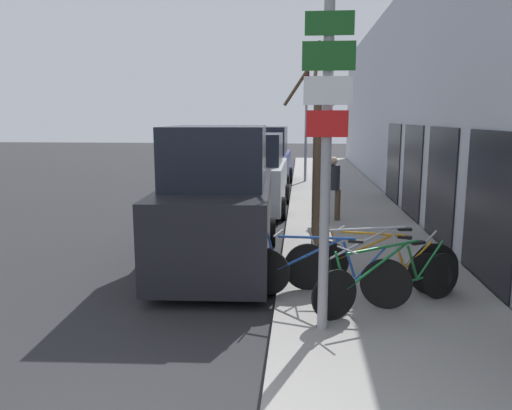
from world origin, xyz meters
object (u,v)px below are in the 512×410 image
street_tree (316,165)px  bicycle_0 (391,281)px  parked_car_0 (219,205)px  traffic_light (306,110)px  signpost (326,155)px  bicycle_1 (324,274)px  parked_car_2 (264,160)px  bicycle_2 (371,263)px  parked_car_1 (253,176)px  pedestrian_near (333,184)px  bicycle_3 (378,263)px

street_tree → bicycle_0: bearing=-69.0°
parked_car_0 → street_tree: street_tree is taller
bicycle_0 → traffic_light: bearing=-26.0°
signpost → street_tree: street_tree is taller
bicycle_0 → bicycle_1: bearing=46.7°
parked_car_2 → signpost: bearing=-81.8°
bicycle_1 → bicycle_2: bearing=-39.0°
bicycle_2 → parked_car_0: (-2.56, 1.54, 0.58)m
traffic_light → parked_car_1: bearing=-104.9°
bicycle_1 → parked_car_2: (-1.78, 12.75, 0.51)m
bicycle_0 → bicycle_2: 0.77m
parked_car_0 → traffic_light: bearing=79.0°
parked_car_1 → pedestrian_near: parked_car_1 is taller
parked_car_0 → traffic_light: size_ratio=1.06×
signpost → parked_car_0: size_ratio=0.81×
signpost → bicycle_3: bearing=61.2°
bicycle_3 → parked_car_0: 3.08m
parked_car_1 → pedestrian_near: (2.20, -1.88, 0.05)m
parked_car_1 → parked_car_2: 5.07m
parked_car_2 → bicycle_3: bearing=-76.6°
bicycle_2 → signpost: bearing=146.7°
bicycle_0 → traffic_light: 14.08m
parked_car_0 → street_tree: (1.76, 0.21, 0.73)m
signpost → parked_car_1: size_ratio=0.93×
bicycle_1 → parked_car_0: (-1.83, 2.08, 0.60)m
parked_car_0 → street_tree: bearing=4.2°
bicycle_3 → parked_car_2: size_ratio=0.44×
bicycle_1 → street_tree: street_tree is taller
parked_car_0 → parked_car_2: size_ratio=1.04×
parked_car_0 → parked_car_1: 5.61m
pedestrian_near → street_tree: (-0.53, -3.51, 0.80)m
parked_car_1 → pedestrian_near: size_ratio=2.59×
bicycle_2 → parked_car_2: bearing=6.1°
traffic_light → street_tree: bearing=-89.5°
signpost → bicycle_2: 2.41m
bicycle_3 → street_tree: 2.29m
signpost → bicycle_1: signpost is taller
pedestrian_near → traffic_light: (-0.62, 7.81, 1.95)m
bicycle_0 → bicycle_3: size_ratio=1.07×
bicycle_3 → bicycle_1: bearing=152.3°
signpost → bicycle_2: (0.79, 1.50, -1.73)m
bicycle_2 → pedestrian_near: 5.29m
street_tree → traffic_light: 11.38m
signpost → bicycle_1: size_ratio=1.66×
pedestrian_near → bicycle_1: bearing=-81.4°
parked_car_0 → pedestrian_near: parked_car_0 is taller
parked_car_0 → traffic_light: traffic_light is taller
signpost → traffic_light: (-0.10, 14.56, 0.74)m
bicycle_0 → parked_car_2: bearing=-18.7°
bicycle_0 → parked_car_0: size_ratio=0.45×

